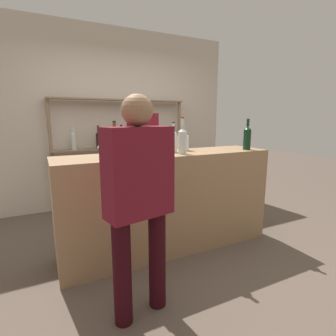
{
  "coord_description": "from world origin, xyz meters",
  "views": [
    {
      "loc": [
        -1.19,
        -2.42,
        1.42
      ],
      "look_at": [
        0.0,
        0.0,
        0.9
      ],
      "focal_mm": 28.0,
      "sensor_mm": 36.0,
      "label": 1
    }
  ],
  "objects_px": {
    "cork_jar": "(183,143)",
    "counter_bottle_0": "(182,140)",
    "counter_bottle_3": "(173,140)",
    "counter_bottle_1": "(247,137)",
    "ice_bucket": "(145,144)",
    "counter_bottle_2": "(115,145)",
    "server_behind_counter": "(143,147)",
    "customer_left": "(139,194)",
    "wine_glass": "(101,144)"
  },
  "relations": [
    {
      "from": "counter_bottle_3",
      "to": "server_behind_counter",
      "type": "xyz_separation_m",
      "value": [
        -0.01,
        0.88,
        -0.16
      ]
    },
    {
      "from": "counter_bottle_0",
      "to": "ice_bucket",
      "type": "relative_size",
      "value": 1.79
    },
    {
      "from": "counter_bottle_0",
      "to": "server_behind_counter",
      "type": "distance_m",
      "value": 1.06
    },
    {
      "from": "wine_glass",
      "to": "counter_bottle_3",
      "type": "bearing_deg",
      "value": 7.06
    },
    {
      "from": "wine_glass",
      "to": "cork_jar",
      "type": "bearing_deg",
      "value": 11.53
    },
    {
      "from": "counter_bottle_0",
      "to": "counter_bottle_3",
      "type": "xyz_separation_m",
      "value": [
        -0.02,
        0.16,
        -0.02
      ]
    },
    {
      "from": "counter_bottle_2",
      "to": "wine_glass",
      "type": "xyz_separation_m",
      "value": [
        -0.1,
        0.12,
        -0.0
      ]
    },
    {
      "from": "counter_bottle_2",
      "to": "counter_bottle_3",
      "type": "bearing_deg",
      "value": 17.33
    },
    {
      "from": "counter_bottle_2",
      "to": "counter_bottle_3",
      "type": "height_order",
      "value": "counter_bottle_2"
    },
    {
      "from": "customer_left",
      "to": "counter_bottle_3",
      "type": "bearing_deg",
      "value": -50.84
    },
    {
      "from": "counter_bottle_3",
      "to": "counter_bottle_2",
      "type": "bearing_deg",
      "value": -162.67
    },
    {
      "from": "counter_bottle_1",
      "to": "wine_glass",
      "type": "distance_m",
      "value": 1.64
    },
    {
      "from": "cork_jar",
      "to": "customer_left",
      "type": "xyz_separation_m",
      "value": [
        -0.87,
        -0.95,
        -0.23
      ]
    },
    {
      "from": "cork_jar",
      "to": "ice_bucket",
      "type": "bearing_deg",
      "value": -167.67
    },
    {
      "from": "counter_bottle_0",
      "to": "cork_jar",
      "type": "height_order",
      "value": "counter_bottle_0"
    },
    {
      "from": "cork_jar",
      "to": "counter_bottle_0",
      "type": "bearing_deg",
      "value": -120.76
    },
    {
      "from": "counter_bottle_0",
      "to": "cork_jar",
      "type": "distance_m",
      "value": 0.31
    },
    {
      "from": "counter_bottle_3",
      "to": "ice_bucket",
      "type": "relative_size",
      "value": 1.55
    },
    {
      "from": "wine_glass",
      "to": "server_behind_counter",
      "type": "height_order",
      "value": "server_behind_counter"
    },
    {
      "from": "counter_bottle_0",
      "to": "ice_bucket",
      "type": "bearing_deg",
      "value": 156.19
    },
    {
      "from": "counter_bottle_0",
      "to": "counter_bottle_1",
      "type": "relative_size",
      "value": 1.05
    },
    {
      "from": "counter_bottle_3",
      "to": "customer_left",
      "type": "bearing_deg",
      "value": -129.52
    },
    {
      "from": "counter_bottle_2",
      "to": "counter_bottle_3",
      "type": "relative_size",
      "value": 1.06
    },
    {
      "from": "counter_bottle_0",
      "to": "customer_left",
      "type": "relative_size",
      "value": 0.23
    },
    {
      "from": "counter_bottle_3",
      "to": "wine_glass",
      "type": "bearing_deg",
      "value": -172.94
    },
    {
      "from": "counter_bottle_1",
      "to": "counter_bottle_2",
      "type": "relative_size",
      "value": 1.04
    },
    {
      "from": "server_behind_counter",
      "to": "customer_left",
      "type": "bearing_deg",
      "value": -24.41
    },
    {
      "from": "counter_bottle_1",
      "to": "counter_bottle_2",
      "type": "height_order",
      "value": "counter_bottle_1"
    },
    {
      "from": "counter_bottle_2",
      "to": "server_behind_counter",
      "type": "height_order",
      "value": "server_behind_counter"
    },
    {
      "from": "cork_jar",
      "to": "server_behind_counter",
      "type": "relative_size",
      "value": 0.1
    },
    {
      "from": "counter_bottle_1",
      "to": "counter_bottle_3",
      "type": "bearing_deg",
      "value": 168.67
    },
    {
      "from": "counter_bottle_2",
      "to": "wine_glass",
      "type": "relative_size",
      "value": 1.89
    },
    {
      "from": "ice_bucket",
      "to": "customer_left",
      "type": "distance_m",
      "value": 0.95
    },
    {
      "from": "wine_glass",
      "to": "customer_left",
      "type": "distance_m",
      "value": 0.81
    },
    {
      "from": "counter_bottle_3",
      "to": "counter_bottle_0",
      "type": "bearing_deg",
      "value": -84.38
    },
    {
      "from": "counter_bottle_0",
      "to": "server_behind_counter",
      "type": "bearing_deg",
      "value": 91.48
    },
    {
      "from": "cork_jar",
      "to": "customer_left",
      "type": "distance_m",
      "value": 1.31
    },
    {
      "from": "counter_bottle_1",
      "to": "ice_bucket",
      "type": "distance_m",
      "value": 1.2
    },
    {
      "from": "counter_bottle_0",
      "to": "customer_left",
      "type": "bearing_deg",
      "value": -136.31
    },
    {
      "from": "counter_bottle_3",
      "to": "server_behind_counter",
      "type": "distance_m",
      "value": 0.89
    },
    {
      "from": "counter_bottle_1",
      "to": "ice_bucket",
      "type": "height_order",
      "value": "counter_bottle_1"
    },
    {
      "from": "counter_bottle_1",
      "to": "cork_jar",
      "type": "relative_size",
      "value": 2.12
    },
    {
      "from": "counter_bottle_1",
      "to": "customer_left",
      "type": "distance_m",
      "value": 1.73
    },
    {
      "from": "wine_glass",
      "to": "ice_bucket",
      "type": "distance_m",
      "value": 0.46
    },
    {
      "from": "counter_bottle_3",
      "to": "server_behind_counter",
      "type": "bearing_deg",
      "value": 90.7
    },
    {
      "from": "wine_glass",
      "to": "ice_bucket",
      "type": "relative_size",
      "value": 0.87
    },
    {
      "from": "counter_bottle_3",
      "to": "counter_bottle_1",
      "type": "bearing_deg",
      "value": -11.33
    },
    {
      "from": "counter_bottle_1",
      "to": "cork_jar",
      "type": "xyz_separation_m",
      "value": [
        -0.69,
        0.27,
        -0.06
      ]
    },
    {
      "from": "counter_bottle_0",
      "to": "wine_glass",
      "type": "xyz_separation_m",
      "value": [
        -0.8,
        0.07,
        -0.01
      ]
    },
    {
      "from": "counter_bottle_1",
      "to": "cork_jar",
      "type": "distance_m",
      "value": 0.74
    }
  ]
}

